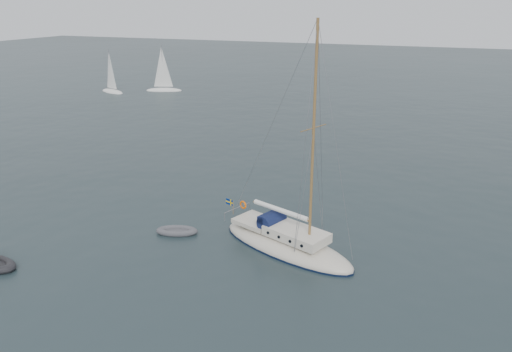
% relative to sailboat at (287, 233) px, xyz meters
% --- Properties ---
extents(ground, '(300.00, 300.00, 0.00)m').
position_rel_sailboat_xyz_m(ground, '(-3.46, 2.38, -1.07)').
color(ground, black).
rests_on(ground, ground).
extents(sailboat, '(9.98, 2.99, 14.21)m').
position_rel_sailboat_xyz_m(sailboat, '(0.00, 0.00, 0.00)').
color(sailboat, beige).
rests_on(sailboat, ground).
extents(dinghy, '(2.75, 1.24, 0.39)m').
position_rel_sailboat_xyz_m(dinghy, '(-7.34, -0.61, -0.90)').
color(dinghy, '#535459').
rests_on(dinghy, ground).
extents(distant_yacht_a, '(5.61, 2.99, 7.43)m').
position_rel_sailboat_xyz_m(distant_yacht_a, '(-44.39, 41.95, 2.10)').
color(distant_yacht_a, silver).
rests_on(distant_yacht_a, ground).
extents(distant_yacht_c, '(6.02, 3.21, 7.98)m').
position_rel_sailboat_xyz_m(distant_yacht_c, '(-37.10, 46.23, 2.33)').
color(distant_yacht_c, silver).
rests_on(distant_yacht_c, ground).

